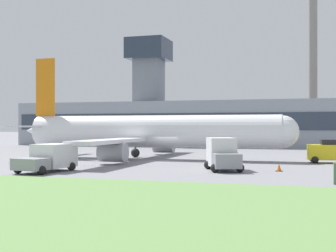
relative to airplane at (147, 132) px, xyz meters
The scene contains 9 objects.
ground_plane 4.34m from the airplane, 31.88° to the right, with size 400.00×400.00×0.00m, color gray.
terminal_building 35.79m from the airplane, 87.26° to the left, with size 78.36×14.34×20.21m.
smokestack_left 69.94m from the airplane, 75.12° to the left, with size 2.40×2.40×37.52m.
airplane is the anchor object (origin of this frame).
pushback_tug 18.95m from the airplane, ahead, with size 4.01×2.74×2.30m.
baggage_truck 14.82m from the airplane, 45.45° to the right, with size 3.71×4.87×2.66m.
fuel_truck 16.08m from the airplane, 99.59° to the right, with size 3.45×5.50×2.19m.
ground_crew_person 10.05m from the airplane, 121.98° to the right, with size 0.51×0.51×1.71m.
traffic_cone_near_nose 18.07m from the airplane, 33.93° to the right, with size 0.55×0.55×0.62m.
Camera 1 is at (14.69, -46.81, 3.64)m, focal length 50.00 mm.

